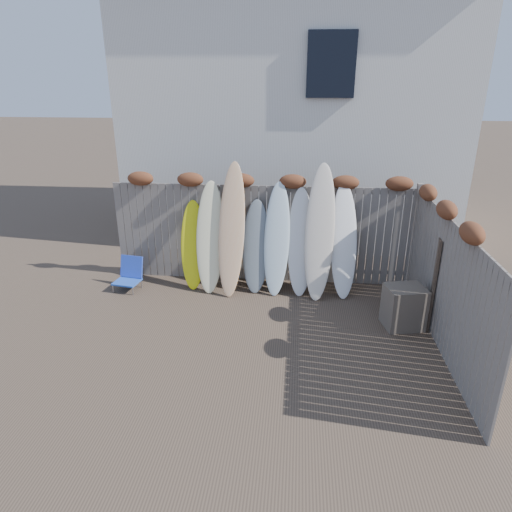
# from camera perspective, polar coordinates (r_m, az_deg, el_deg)

# --- Properties ---
(ground) EXTENTS (80.00, 80.00, 0.00)m
(ground) POSITION_cam_1_polar(r_m,az_deg,el_deg) (7.50, -0.86, -10.53)
(ground) COLOR #493A2D
(back_fence) EXTENTS (6.05, 0.28, 2.24)m
(back_fence) POSITION_cam_1_polar(r_m,az_deg,el_deg) (9.17, 1.06, 3.80)
(back_fence) COLOR slate
(back_fence) RESTS_ON ground
(right_fence) EXTENTS (0.28, 4.40, 2.24)m
(right_fence) POSITION_cam_1_polar(r_m,az_deg,el_deg) (7.51, 22.68, -2.43)
(right_fence) COLOR slate
(right_fence) RESTS_ON ground
(house) EXTENTS (8.50, 5.50, 6.33)m
(house) POSITION_cam_1_polar(r_m,az_deg,el_deg) (12.83, 4.65, 18.06)
(house) COLOR silver
(house) RESTS_ON ground
(beach_chair) EXTENTS (0.55, 0.58, 0.63)m
(beach_chair) POSITION_cam_1_polar(r_m,az_deg,el_deg) (9.46, -15.55, -2.21)
(beach_chair) COLOR blue
(beach_chair) RESTS_ON ground
(wooden_crate) EXTENTS (0.72, 0.64, 0.73)m
(wooden_crate) POSITION_cam_1_polar(r_m,az_deg,el_deg) (8.11, 18.00, -6.08)
(wooden_crate) COLOR brown
(wooden_crate) RESTS_ON ground
(lattice_panel) EXTENTS (0.28, 1.04, 1.59)m
(lattice_panel) POSITION_cam_1_polar(r_m,az_deg,el_deg) (8.39, 21.25, -2.34)
(lattice_panel) COLOR brown
(lattice_panel) RESTS_ON ground
(surfboard_0) EXTENTS (0.53, 0.66, 1.72)m
(surfboard_0) POSITION_cam_1_polar(r_m,az_deg,el_deg) (9.13, -7.88, 1.36)
(surfboard_0) COLOR yellow
(surfboard_0) RESTS_ON ground
(surfboard_1) EXTENTS (0.54, 0.75, 2.11)m
(surfboard_1) POSITION_cam_1_polar(r_m,az_deg,el_deg) (8.92, -5.77, 2.32)
(surfboard_1) COLOR beige
(surfboard_1) RESTS_ON ground
(surfboard_2) EXTENTS (0.56, 0.90, 2.49)m
(surfboard_2) POSITION_cam_1_polar(r_m,az_deg,el_deg) (8.73, -3.06, 3.29)
(surfboard_2) COLOR #FFCC92
(surfboard_2) RESTS_ON ground
(surfboard_3) EXTENTS (0.52, 0.64, 1.77)m
(surfboard_3) POSITION_cam_1_polar(r_m,az_deg,el_deg) (8.89, -0.02, 1.19)
(surfboard_3) COLOR slate
(surfboard_3) RESTS_ON ground
(surfboard_4) EXTENTS (0.54, 0.78, 2.12)m
(surfboard_4) POSITION_cam_1_polar(r_m,az_deg,el_deg) (8.78, 2.62, 2.12)
(surfboard_4) COLOR silver
(surfboard_4) RESTS_ON ground
(surfboard_5) EXTENTS (0.52, 0.73, 2.02)m
(surfboard_5) POSITION_cam_1_polar(r_m,az_deg,el_deg) (8.81, 5.57, 1.74)
(surfboard_5) COLOR white
(surfboard_5) RESTS_ON ground
(surfboard_6) EXTENTS (0.62, 0.92, 2.49)m
(surfboard_6) POSITION_cam_1_polar(r_m,az_deg,el_deg) (8.66, 7.98, 2.94)
(surfboard_6) COLOR #F2E2CD
(surfboard_6) RESTS_ON ground
(surfboard_7) EXTENTS (0.57, 0.80, 2.12)m
(surfboard_7) POSITION_cam_1_polar(r_m,az_deg,el_deg) (8.81, 10.90, 1.82)
(surfboard_7) COLOR white
(surfboard_7) RESTS_ON ground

